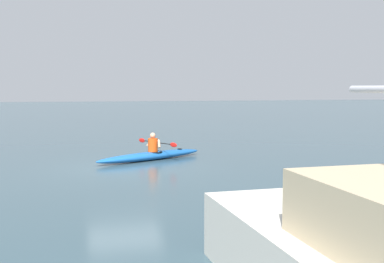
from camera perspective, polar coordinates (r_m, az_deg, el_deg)
name	(u,v)px	position (r m, az deg, el deg)	size (l,w,h in m)	color
ground_plane	(124,168)	(16.54, -8.03, -4.32)	(160.00, 160.00, 0.00)	#334C56
kayak	(151,156)	(18.24, -4.90, -2.89)	(4.48, 2.76, 0.31)	#1959A5
kayaker	(153,144)	(18.25, -4.62, -1.45)	(1.14, 2.13, 0.72)	#E04C14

